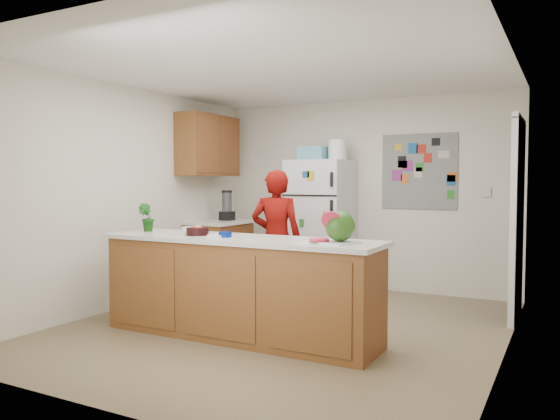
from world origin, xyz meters
The scene contains 26 objects.
floor centered at (0.00, 0.00, -0.01)m, with size 4.00×4.50×0.02m, color brown.
wall_back centered at (0.00, 2.26, 1.25)m, with size 4.00×0.02×2.50m, color beige.
wall_left centered at (-2.01, 0.00, 1.25)m, with size 0.02×4.50×2.50m, color beige.
wall_right centered at (2.01, 0.00, 1.25)m, with size 0.02×4.50×2.50m, color beige.
ceiling centered at (0.00, 0.00, 2.51)m, with size 4.00×4.50×0.02m, color white.
doorway centered at (1.99, 1.45, 1.02)m, with size 0.03×0.85×2.04m, color black.
peninsula_base centered at (-0.20, -0.50, 0.44)m, with size 2.60×0.62×0.88m, color brown.
peninsula_top centered at (-0.20, -0.50, 0.90)m, with size 2.68×0.70×0.04m, color silver.
side_counter_base centered at (-1.69, 1.35, 0.43)m, with size 0.60×0.80×0.86m, color brown.
side_counter_top centered at (-1.69, 1.35, 0.88)m, with size 0.64×0.84×0.04m, color silver.
upper_cabinets centered at (-1.82, 1.30, 1.90)m, with size 0.35×1.00×0.80m, color brown.
refrigerator centered at (-0.45, 1.88, 0.85)m, with size 0.75×0.70×1.70m, color silver.
fridge_top_bin centered at (-0.55, 1.88, 1.79)m, with size 0.35×0.28×0.18m, color #5999B2.
photo_collage centered at (0.75, 2.24, 1.55)m, with size 0.95×0.01×0.95m, color slate.
person centered at (-0.44, 0.65, 0.78)m, with size 0.57×0.37×1.56m, color #640805.
blender_appliance centered at (-1.64, 1.47, 1.09)m, with size 0.13×0.13×0.38m, color black.
cutting_board centered at (0.72, -0.51, 0.93)m, with size 0.38×0.29×0.01m, color white.
watermelon centered at (0.78, -0.49, 1.06)m, with size 0.25×0.25×0.25m, color #296118.
watermelon_slice centered at (0.62, -0.56, 0.94)m, with size 0.16×0.16×0.02m, color red.
cherry_bowl centered at (-0.64, -0.53, 0.96)m, with size 0.21×0.21×0.07m, color black.
white_bowl centered at (-0.81, -0.39, 0.95)m, with size 0.19×0.19×0.06m, color silver.
cobalt_bowl centered at (-0.31, -0.55, 0.95)m, with size 0.12×0.12×0.05m, color navy.
plate centered at (-0.67, -0.48, 0.93)m, with size 0.26×0.26×0.02m, color beige.
paper_towel centered at (-0.38, -0.53, 0.93)m, with size 0.17×0.15×0.02m, color silver.
keys centered at (0.80, -0.58, 0.93)m, with size 0.08×0.04×0.01m, color gray.
potted_plant centered at (-1.34, -0.45, 1.06)m, with size 0.16×0.13×0.29m, color #10410B.
Camera 1 is at (2.45, -4.67, 1.43)m, focal length 35.00 mm.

